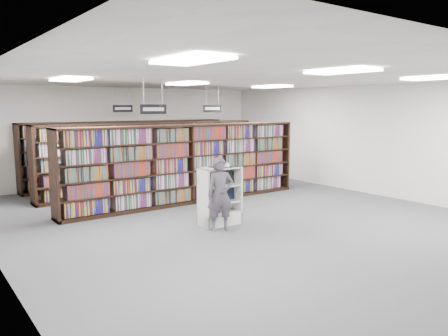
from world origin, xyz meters
TOP-DOWN VIEW (x-y plane):
  - floor at (0.00, 0.00)m, footprint 12.00×12.00m
  - ceiling at (0.00, 0.00)m, footprint 10.00×12.00m
  - wall_back at (0.00, 6.00)m, footprint 10.00×0.10m
  - wall_right at (5.00, 0.00)m, footprint 0.10×12.00m
  - bookshelf_row_near at (0.00, 2.00)m, footprint 7.00×0.60m
  - bookshelf_row_mid at (0.00, 4.00)m, footprint 7.00×0.60m
  - bookshelf_row_far at (0.00, 5.70)m, footprint 7.00×0.60m
  - aisle_sign_left at (-1.50, 1.00)m, footprint 0.65×0.02m
  - aisle_sign_right at (1.50, 3.00)m, footprint 0.65×0.02m
  - aisle_sign_center at (-0.50, 5.00)m, footprint 0.65×0.02m
  - troffer_front_left at (-3.00, -3.00)m, footprint 0.60×1.20m
  - troffer_front_center at (0.00, -3.00)m, footprint 0.60×1.20m
  - troffer_front_right at (3.00, -3.00)m, footprint 0.60×1.20m
  - troffer_back_left at (-3.00, 2.00)m, footprint 0.60×1.20m
  - troffer_back_center at (0.00, 2.00)m, footprint 0.60×1.20m
  - troffer_back_right at (3.00, 2.00)m, footprint 0.60×1.20m
  - endcap_display at (-0.61, -0.29)m, footprint 0.91×0.46m
  - open_book at (-0.53, -0.37)m, footprint 0.61×0.36m
  - shopper at (-0.87, -0.70)m, footprint 0.65×0.55m

SIDE VIEW (x-z plane):
  - floor at x=0.00m, z-range 0.00..0.00m
  - endcap_display at x=-0.61m, z-range -0.18..1.09m
  - shopper at x=-0.87m, z-range 0.00..1.53m
  - bookshelf_row_near at x=0.00m, z-range 0.00..2.10m
  - bookshelf_row_mid at x=0.00m, z-range 0.00..2.10m
  - bookshelf_row_far at x=0.00m, z-range 0.00..2.10m
  - open_book at x=-0.53m, z-range 1.24..1.37m
  - wall_back at x=0.00m, z-range 0.00..3.20m
  - wall_right at x=5.00m, z-range 0.00..3.20m
  - aisle_sign_left at x=-1.50m, z-range 2.13..2.93m
  - aisle_sign_right at x=1.50m, z-range 2.13..2.93m
  - aisle_sign_center at x=-0.50m, z-range 2.13..2.93m
  - troffer_front_left at x=-3.00m, z-range 3.14..3.18m
  - troffer_front_center at x=0.00m, z-range 3.14..3.18m
  - troffer_front_right at x=3.00m, z-range 3.14..3.18m
  - troffer_back_left at x=-3.00m, z-range 3.14..3.18m
  - troffer_back_center at x=0.00m, z-range 3.14..3.18m
  - troffer_back_right at x=3.00m, z-range 3.14..3.18m
  - ceiling at x=0.00m, z-range 3.15..3.25m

